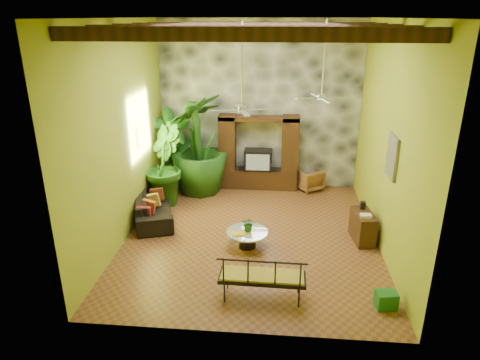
# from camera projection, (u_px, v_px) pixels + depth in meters

# --- Properties ---
(ground) EXTENTS (7.00, 7.00, 0.00)m
(ground) POSITION_uv_depth(u_px,v_px,m) (251.00, 235.00, 10.53)
(ground) COLOR brown
(ground) RESTS_ON ground
(ceiling) EXTENTS (6.00, 7.00, 0.02)m
(ceiling) POSITION_uv_depth(u_px,v_px,m) (254.00, 18.00, 8.73)
(ceiling) COLOR silver
(ceiling) RESTS_ON back_wall
(back_wall) EXTENTS (6.00, 0.02, 5.00)m
(back_wall) POSITION_uv_depth(u_px,v_px,m) (260.00, 106.00, 12.88)
(back_wall) COLOR #99B529
(back_wall) RESTS_ON ground
(left_wall) EXTENTS (0.02, 7.00, 5.00)m
(left_wall) POSITION_uv_depth(u_px,v_px,m) (123.00, 133.00, 9.88)
(left_wall) COLOR #99B529
(left_wall) RESTS_ON ground
(right_wall) EXTENTS (0.02, 7.00, 5.00)m
(right_wall) POSITION_uv_depth(u_px,v_px,m) (389.00, 140.00, 9.38)
(right_wall) COLOR #99B529
(right_wall) RESTS_ON ground
(stone_accent_wall) EXTENTS (5.98, 0.10, 4.98)m
(stone_accent_wall) POSITION_uv_depth(u_px,v_px,m) (260.00, 106.00, 12.83)
(stone_accent_wall) COLOR #313337
(stone_accent_wall) RESTS_ON ground
(ceiling_beams) EXTENTS (5.95, 5.36, 0.22)m
(ceiling_beams) POSITION_uv_depth(u_px,v_px,m) (253.00, 29.00, 8.81)
(ceiling_beams) COLOR #341B10
(ceiling_beams) RESTS_ON ceiling
(entertainment_center) EXTENTS (2.40, 0.55, 2.30)m
(entertainment_center) POSITION_uv_depth(u_px,v_px,m) (258.00, 158.00, 13.10)
(entertainment_center) COLOR black
(entertainment_center) RESTS_ON ground
(ceiling_fan_front) EXTENTS (1.28, 1.28, 1.86)m
(ceiling_fan_front) POSITION_uv_depth(u_px,v_px,m) (242.00, 99.00, 8.95)
(ceiling_fan_front) COLOR silver
(ceiling_fan_front) RESTS_ON ceiling
(ceiling_fan_back) EXTENTS (1.28, 1.28, 1.86)m
(ceiling_fan_back) POSITION_uv_depth(u_px,v_px,m) (322.00, 89.00, 10.29)
(ceiling_fan_back) COLOR silver
(ceiling_fan_back) RESTS_ON ceiling
(wall_art_mask) EXTENTS (0.06, 0.32, 0.55)m
(wall_art_mask) POSITION_uv_depth(u_px,v_px,m) (139.00, 139.00, 10.95)
(wall_art_mask) COLOR yellow
(wall_art_mask) RESTS_ON left_wall
(wall_art_painting) EXTENTS (0.06, 0.70, 0.90)m
(wall_art_painting) POSITION_uv_depth(u_px,v_px,m) (392.00, 157.00, 8.90)
(wall_art_painting) COLOR teal
(wall_art_painting) RESTS_ON right_wall
(sofa) EXTENTS (1.56, 2.48, 0.67)m
(sofa) POSITION_uv_depth(u_px,v_px,m) (153.00, 206.00, 11.31)
(sofa) COLOR black
(sofa) RESTS_ON ground
(wicker_armchair) EXTENTS (0.96, 0.96, 0.64)m
(wicker_armchair) POSITION_uv_depth(u_px,v_px,m) (309.00, 180.00, 13.17)
(wicker_armchair) COLOR olive
(wicker_armchair) RESTS_ON ground
(tall_plant_a) EXTENTS (1.60, 1.45, 2.53)m
(tall_plant_a) POSITION_uv_depth(u_px,v_px,m) (171.00, 150.00, 12.89)
(tall_plant_a) COLOR #21691B
(tall_plant_a) RESTS_ON ground
(tall_plant_b) EXTENTS (1.33, 1.49, 2.28)m
(tall_plant_b) POSITION_uv_depth(u_px,v_px,m) (163.00, 165.00, 11.96)
(tall_plant_b) COLOR #1F5716
(tall_plant_b) RESTS_ON ground
(tall_plant_c) EXTENTS (2.27, 2.27, 2.99)m
(tall_plant_c) POSITION_uv_depth(u_px,v_px,m) (199.00, 144.00, 12.61)
(tall_plant_c) COLOR #215616
(tall_plant_c) RESTS_ON ground
(coffee_table) EXTENTS (0.96, 0.96, 0.40)m
(coffee_table) POSITION_uv_depth(u_px,v_px,m) (247.00, 237.00, 9.89)
(coffee_table) COLOR black
(coffee_table) RESTS_ON ground
(centerpiece_plant) EXTENTS (0.37, 0.34, 0.35)m
(centerpiece_plant) POSITION_uv_depth(u_px,v_px,m) (249.00, 224.00, 9.80)
(centerpiece_plant) COLOR #235B18
(centerpiece_plant) RESTS_ON coffee_table
(yellow_tray) EXTENTS (0.36, 0.30, 0.03)m
(yellow_tray) POSITION_uv_depth(u_px,v_px,m) (239.00, 233.00, 9.71)
(yellow_tray) COLOR yellow
(yellow_tray) RESTS_ON coffee_table
(iron_bench) EXTENTS (1.64, 0.61, 0.57)m
(iron_bench) POSITION_uv_depth(u_px,v_px,m) (262.00, 276.00, 7.92)
(iron_bench) COLOR black
(iron_bench) RESTS_ON ground
(side_console) EXTENTS (0.52, 0.94, 0.72)m
(side_console) POSITION_uv_depth(u_px,v_px,m) (363.00, 227.00, 10.15)
(side_console) COLOR #321710
(side_console) RESTS_ON ground
(green_bin) EXTENTS (0.41, 0.33, 0.33)m
(green_bin) POSITION_uv_depth(u_px,v_px,m) (386.00, 300.00, 7.84)
(green_bin) COLOR #217C2D
(green_bin) RESTS_ON ground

